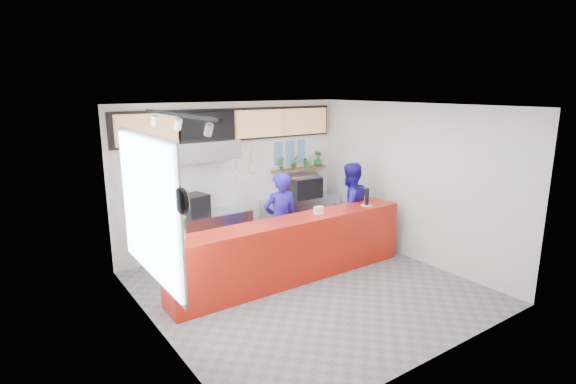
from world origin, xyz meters
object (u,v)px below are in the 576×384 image
staff_center (280,221)px  staff_right (349,208)px  espresso_machine (304,187)px  panini_oven (194,205)px  pepper_mill (367,197)px  service_counter (293,250)px

staff_center → staff_right: 1.62m
espresso_machine → staff_right: size_ratio=0.38×
panini_oven → pepper_mill: pepper_mill is taller
staff_center → staff_right: (1.61, -0.09, 0.01)m
espresso_machine → panini_oven: bearing=-179.0°
espresso_machine → staff_right: (0.17, -1.30, -0.21)m
service_counter → staff_center: bearing=77.4°
espresso_machine → pepper_mill: pepper_mill is taller
staff_center → pepper_mill: staff_center is taller
staff_right → pepper_mill: bearing=82.4°
staff_center → espresso_machine: bearing=-130.0°
espresso_machine → staff_center: 1.90m
service_counter → panini_oven: bearing=119.6°
staff_right → pepper_mill: (-0.10, -0.57, 0.36)m
panini_oven → pepper_mill: (2.66, -1.88, 0.17)m
espresso_machine → pepper_mill: size_ratio=2.15×
staff_right → pepper_mill: 0.68m
staff_center → pepper_mill: bearing=166.3°
espresso_machine → pepper_mill: (0.07, -1.88, 0.15)m
staff_center → service_counter: bearing=87.4°
service_counter → staff_center: (0.13, 0.59, 0.35)m
panini_oven → staff_center: staff_center is taller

